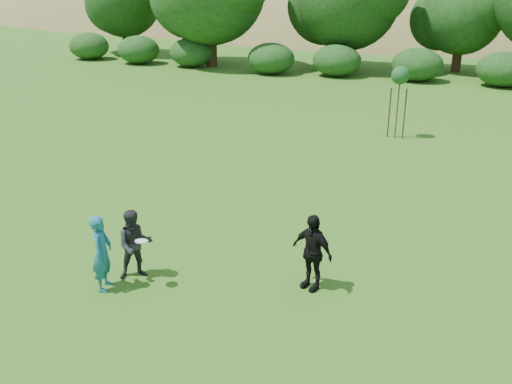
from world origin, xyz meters
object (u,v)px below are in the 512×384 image
Objects in this scene: player_grey at (135,244)px; player_black at (312,252)px; player_teal at (102,253)px; sapling at (400,77)px.

player_grey is 3.81m from player_black.
player_teal is 0.58× the size of sapling.
player_black is 12.57m from sapling.
player_teal is 14.72m from sapling.
sapling reaches higher than player_grey.
player_teal is 4.37m from player_black.
player_teal is 0.99× the size of player_black.
sapling is (3.43, 13.47, 1.63)m from player_grey.
sapling reaches higher than player_black.
player_grey is 14.00m from sapling.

